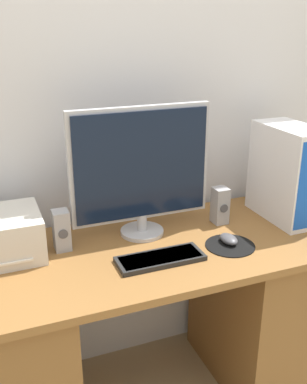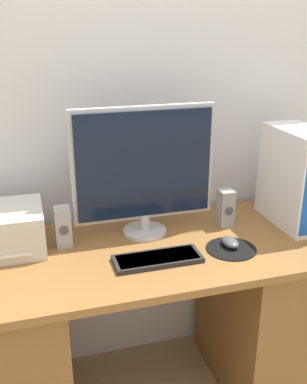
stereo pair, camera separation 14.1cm
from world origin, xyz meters
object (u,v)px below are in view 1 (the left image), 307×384
at_px(keyboard, 160,258).
at_px(speaker_left, 61,230).
at_px(mouse, 229,239).
at_px(computer_tower, 288,173).
at_px(speaker_right, 220,205).
at_px(monitor, 141,168).

relative_size(keyboard, speaker_left, 2.04).
relative_size(mouse, computer_tower, 0.23).
height_order(mouse, computer_tower, computer_tower).
bearing_deg(keyboard, speaker_right, 30.45).
distance_m(computer_tower, speaker_right, 0.33).
xyz_separation_m(mouse, computer_tower, (0.36, 0.14, 0.19)).
relative_size(keyboard, mouse, 3.46).
bearing_deg(mouse, computer_tower, 20.55).
bearing_deg(speaker_right, monitor, 175.78).
bearing_deg(keyboard, computer_tower, 13.74).
bearing_deg(keyboard, speaker_left, 144.71).
distance_m(keyboard, mouse, 0.30).
distance_m(monitor, computer_tower, 0.66).
distance_m(monitor, speaker_left, 0.39).
xyz_separation_m(keyboard, computer_tower, (0.67, 0.16, 0.20)).
distance_m(keyboard, computer_tower, 0.71).
relative_size(monitor, speaker_left, 3.60).
height_order(keyboard, speaker_right, speaker_right).
relative_size(speaker_left, speaker_right, 1.00).
bearing_deg(mouse, speaker_left, 162.37).
distance_m(speaker_left, speaker_right, 0.68).
bearing_deg(speaker_left, mouse, -17.63).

